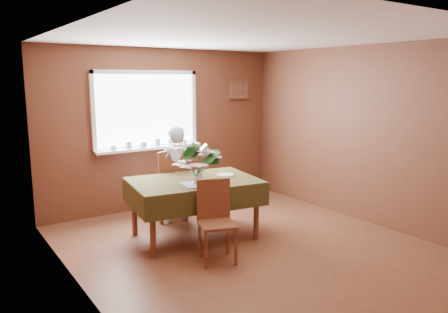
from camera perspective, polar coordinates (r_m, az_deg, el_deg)
floor at (r=5.45m, az=3.33°, el=-11.79°), size 4.50×4.50×0.00m
ceiling at (r=5.08m, az=3.63°, el=15.39°), size 4.50×4.50×0.00m
wall_back at (r=7.01m, az=-7.86°, el=3.63°), size 4.00×0.00×4.00m
wall_front at (r=3.64m, az=25.72°, el=-3.30°), size 4.00×0.00×4.00m
wall_left at (r=4.22m, az=-18.57°, el=-1.10°), size 0.00×4.50×4.50m
wall_right at (r=6.52m, az=17.52°, el=2.77°), size 0.00×4.50×4.50m
window_assembly at (r=6.83m, az=-9.94°, el=4.24°), size 1.72×0.20×1.22m
spoon_rack at (r=7.70m, az=1.95°, el=8.76°), size 0.44×0.05×0.33m
dining_table at (r=5.58m, az=-3.94°, el=-3.97°), size 1.73×1.31×0.78m
chair_far at (r=6.32m, az=-6.89°, el=-3.43°), size 0.51×0.51×1.04m
chair_near at (r=4.97m, az=-1.11°, el=-7.83°), size 0.50×0.50×0.91m
seated_woman at (r=6.25m, az=-6.41°, el=-2.34°), size 0.51×0.34×1.38m
flower_bouquet at (r=5.26m, az=-3.48°, el=-0.28°), size 0.56×0.56×0.48m
side_plate at (r=5.80m, az=0.20°, el=-2.40°), size 0.32×0.32×0.01m
table_knife at (r=5.43m, az=-1.53°, el=-3.23°), size 0.07×0.20×0.00m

